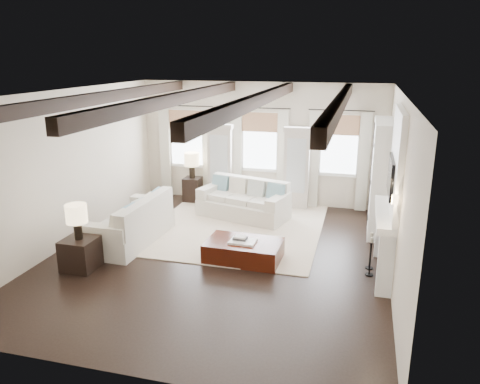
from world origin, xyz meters
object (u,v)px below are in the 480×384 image
(ottoman, at_px, (244,251))
(side_table_front, at_px, (80,254))
(sofa_back, at_px, (244,202))
(side_table_back, at_px, (193,190))
(sofa_left, at_px, (133,224))

(ottoman, xyz_separation_m, side_table_front, (-2.84, -1.16, 0.11))
(sofa_back, bearing_deg, side_table_back, 152.74)
(sofa_left, xyz_separation_m, side_table_front, (-0.35, -1.45, -0.09))
(sofa_back, distance_m, side_table_front, 4.25)
(side_table_front, bearing_deg, sofa_left, 76.62)
(ottoman, relative_size, side_table_back, 2.18)
(sofa_back, xyz_separation_m, sofa_left, (-1.88, -2.17, 0.02))
(ottoman, bearing_deg, sofa_left, 175.02)
(ottoman, bearing_deg, side_table_back, 126.26)
(side_table_back, bearing_deg, ottoman, -55.43)
(side_table_back, bearing_deg, side_table_front, -96.98)
(side_table_back, bearing_deg, sofa_back, -27.26)
(side_table_back, bearing_deg, sofa_left, -93.85)
(sofa_back, height_order, side_table_back, sofa_back)
(side_table_front, bearing_deg, side_table_back, 83.02)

